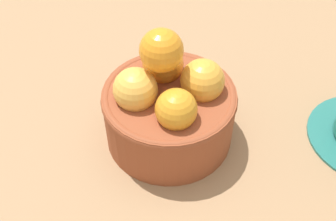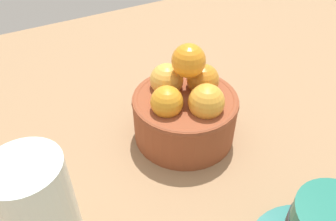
{
  "view_description": "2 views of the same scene",
  "coord_description": "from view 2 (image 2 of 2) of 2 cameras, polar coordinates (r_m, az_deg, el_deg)",
  "views": [
    {
      "loc": [
        29.94,
        2.06,
        35.2
      ],
      "look_at": [
        0.3,
        -0.1,
        4.17
      ],
      "focal_mm": 44.87,
      "sensor_mm": 36.0,
      "label": 1
    },
    {
      "loc": [
        18.52,
        27.33,
        30.97
      ],
      "look_at": [
        1.79,
        -1.3,
        4.02
      ],
      "focal_mm": 34.68,
      "sensor_mm": 36.0,
      "label": 2
    }
  ],
  "objects": [
    {
      "name": "ground_plane",
      "position": [
        0.47,
        2.72,
        -5.84
      ],
      "size": [
        157.9,
        91.27,
        3.81
      ],
      "primitive_type": "cube",
      "color": "#997551"
    },
    {
      "name": "terracotta_bowl",
      "position": [
        0.42,
        3.03,
        0.45
      ],
      "size": [
        13.71,
        13.71,
        13.14
      ],
      "color": "brown",
      "rests_on": "ground_plane"
    },
    {
      "name": "water_glass",
      "position": [
        0.33,
        -21.95,
        -15.11
      ],
      "size": [
        6.83,
        6.83,
        10.8
      ],
      "primitive_type": "cylinder",
      "color": "silver",
      "rests_on": "ground_plane"
    }
  ]
}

